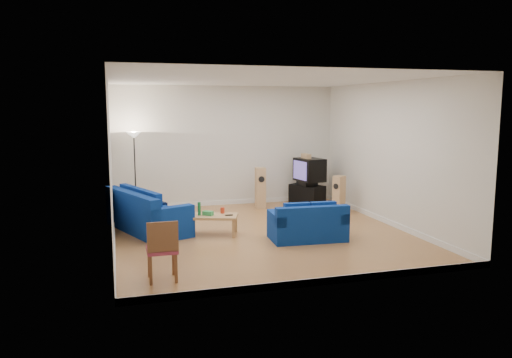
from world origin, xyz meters
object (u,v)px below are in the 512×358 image
object	(u,v)px
sofa_three_seat	(146,216)
television	(309,170)
coffee_table	(210,218)
tv_stand	(307,195)
sofa_loveseat	(308,226)

from	to	relation	value
sofa_three_seat	television	size ratio (longest dim) A/B	2.79
coffee_table	television	world-z (taller)	television
tv_stand	television	xyz separation A→B (m)	(0.05, -0.02, 0.69)
sofa_three_seat	sofa_loveseat	distance (m)	3.49
tv_stand	sofa_loveseat	bearing A→B (deg)	-48.11
sofa_three_seat	coffee_table	bearing A→B (deg)	39.48
tv_stand	coffee_table	bearing A→B (deg)	-79.61
coffee_table	tv_stand	xyz separation A→B (m)	(3.11, 2.35, -0.08)
sofa_loveseat	television	bearing A→B (deg)	71.10
sofa_three_seat	tv_stand	bearing A→B (deg)	88.85
coffee_table	sofa_three_seat	bearing A→B (deg)	151.46
sofa_three_seat	tv_stand	world-z (taller)	sofa_three_seat
sofa_three_seat	sofa_loveseat	bearing A→B (deg)	39.62
sofa_loveseat	coffee_table	bearing A→B (deg)	155.05
sofa_loveseat	coffee_table	world-z (taller)	sofa_loveseat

